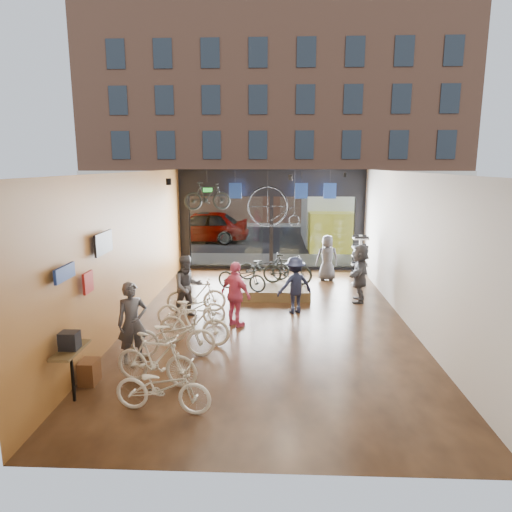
# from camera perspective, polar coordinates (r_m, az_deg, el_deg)

# --- Properties ---
(ground_plane) EXTENTS (7.00, 12.00, 0.04)m
(ground_plane) POSITION_cam_1_polar(r_m,az_deg,el_deg) (12.00, 1.62, -8.13)
(ground_plane) COLOR black
(ground_plane) RESTS_ON ground
(ceiling) EXTENTS (7.00, 12.00, 0.04)m
(ceiling) POSITION_cam_1_polar(r_m,az_deg,el_deg) (11.30, 1.74, 10.54)
(ceiling) COLOR black
(ceiling) RESTS_ON ground
(wall_left) EXTENTS (0.04, 12.00, 3.80)m
(wall_left) POSITION_cam_1_polar(r_m,az_deg,el_deg) (12.06, -15.29, 1.02)
(wall_left) COLOR #AF732E
(wall_left) RESTS_ON ground
(wall_right) EXTENTS (0.04, 12.00, 3.80)m
(wall_right) POSITION_cam_1_polar(r_m,az_deg,el_deg) (11.98, 18.76, 0.75)
(wall_right) COLOR beige
(wall_right) RESTS_ON ground
(wall_back) EXTENTS (7.00, 0.04, 3.80)m
(wall_back) POSITION_cam_1_polar(r_m,az_deg,el_deg) (5.69, 0.87, -10.21)
(wall_back) COLOR beige
(wall_back) RESTS_ON ground
(storefront) EXTENTS (7.00, 0.26, 3.80)m
(storefront) POSITION_cam_1_polar(r_m,az_deg,el_deg) (17.43, 1.94, 4.52)
(storefront) COLOR black
(storefront) RESTS_ON ground
(exit_sign) EXTENTS (0.35, 0.06, 0.18)m
(exit_sign) POSITION_cam_1_polar(r_m,az_deg,el_deg) (17.39, -6.06, 8.26)
(exit_sign) COLOR #198C26
(exit_sign) RESTS_ON storefront
(street_road) EXTENTS (30.00, 18.00, 0.02)m
(street_road) POSITION_cam_1_polar(r_m,az_deg,el_deg) (26.61, 2.08, 2.77)
(street_road) COLOR black
(street_road) RESTS_ON ground
(sidewalk_near) EXTENTS (30.00, 2.40, 0.12)m
(sidewalk_near) POSITION_cam_1_polar(r_m,az_deg,el_deg) (18.92, 1.93, -0.58)
(sidewalk_near) COLOR slate
(sidewalk_near) RESTS_ON ground
(sidewalk_far) EXTENTS (30.00, 2.00, 0.12)m
(sidewalk_far) POSITION_cam_1_polar(r_m,az_deg,el_deg) (30.56, 2.12, 4.03)
(sidewalk_far) COLOR slate
(sidewalk_far) RESTS_ON ground
(opposite_building) EXTENTS (26.00, 5.00, 14.00)m
(opposite_building) POSITION_cam_1_polar(r_m,az_deg,el_deg) (32.94, 2.24, 16.66)
(opposite_building) COLOR brown
(opposite_building) RESTS_ON ground
(street_car) EXTENTS (4.87, 1.96, 1.66)m
(street_car) POSITION_cam_1_polar(r_m,az_deg,el_deg) (23.82, -6.86, 3.72)
(street_car) COLOR gray
(street_car) RESTS_ON street_road
(box_truck) EXTENTS (2.29, 6.88, 2.71)m
(box_truck) POSITION_cam_1_polar(r_m,az_deg,el_deg) (22.61, 9.07, 4.59)
(box_truck) COLOR silver
(box_truck) RESTS_ON street_road
(floor_bike_0) EXTENTS (1.68, 0.76, 0.85)m
(floor_bike_0) POSITION_cam_1_polar(r_m,az_deg,el_deg) (7.88, -11.55, -15.77)
(floor_bike_0) COLOR beige
(floor_bike_0) RESTS_ON ground_plane
(floor_bike_1) EXTENTS (1.69, 0.85, 0.98)m
(floor_bike_1) POSITION_cam_1_polar(r_m,az_deg,el_deg) (8.74, -12.37, -12.50)
(floor_bike_1) COLOR beige
(floor_bike_1) RESTS_ON ground_plane
(floor_bike_2) EXTENTS (1.83, 0.76, 0.94)m
(floor_bike_2) POSITION_cam_1_polar(r_m,az_deg,el_deg) (9.86, -10.38, -9.73)
(floor_bike_2) COLOR beige
(floor_bike_2) RESTS_ON ground_plane
(floor_bike_3) EXTENTS (1.71, 0.74, 1.00)m
(floor_bike_3) POSITION_cam_1_polar(r_m,az_deg,el_deg) (10.39, -7.78, -8.34)
(floor_bike_3) COLOR beige
(floor_bike_3) RESTS_ON ground_plane
(floor_bike_4) EXTENTS (1.76, 0.82, 0.89)m
(floor_bike_4) POSITION_cam_1_polar(r_m,az_deg,el_deg) (11.59, -8.07, -6.52)
(floor_bike_4) COLOR beige
(floor_bike_4) RESTS_ON ground_plane
(floor_bike_5) EXTENTS (1.66, 0.68, 0.97)m
(floor_bike_5) POSITION_cam_1_polar(r_m,az_deg,el_deg) (12.57, -7.48, -4.87)
(floor_bike_5) COLOR beige
(floor_bike_5) RESTS_ON ground_plane
(display_platform) EXTENTS (2.40, 1.80, 0.30)m
(display_platform) POSITION_cam_1_polar(r_m,az_deg,el_deg) (14.27, 1.79, -4.20)
(display_platform) COLOR brown
(display_platform) RESTS_ON ground_plane
(display_bike_left) EXTENTS (1.67, 1.12, 0.83)m
(display_bike_left) POSITION_cam_1_polar(r_m,az_deg,el_deg) (13.54, -1.80, -2.60)
(display_bike_left) COLOR black
(display_bike_left) RESTS_ON display_platform
(display_bike_mid) EXTENTS (1.62, 0.77, 0.94)m
(display_bike_mid) POSITION_cam_1_polar(r_m,az_deg,el_deg) (14.24, 3.94, -1.68)
(display_bike_mid) COLOR black
(display_bike_mid) RESTS_ON display_platform
(display_bike_right) EXTENTS (1.65, 0.58, 0.87)m
(display_bike_right) POSITION_cam_1_polar(r_m,az_deg,el_deg) (14.74, 0.98, -1.35)
(display_bike_right) COLOR black
(display_bike_right) RESTS_ON display_platform
(customer_0) EXTENTS (0.73, 0.64, 1.68)m
(customer_0) POSITION_cam_1_polar(r_m,az_deg,el_deg) (9.65, -15.19, -8.05)
(customer_0) COLOR #3F3F44
(customer_0) RESTS_ON ground_plane
(customer_1) EXTENTS (1.01, 0.94, 1.67)m
(customer_1) POSITION_cam_1_polar(r_m,az_deg,el_deg) (12.10, -8.55, -3.84)
(customer_1) COLOR #3F3F44
(customer_1) RESTS_ON ground_plane
(customer_2) EXTENTS (1.00, 0.93, 1.65)m
(customer_2) POSITION_cam_1_polar(r_m,az_deg,el_deg) (11.33, -2.54, -4.83)
(customer_2) COLOR #CC4C72
(customer_2) RESTS_ON ground_plane
(customer_3) EXTENTS (1.15, 0.93, 1.55)m
(customer_3) POSITION_cam_1_polar(r_m,az_deg,el_deg) (12.41, 4.89, -3.64)
(customer_3) COLOR #161C33
(customer_3) RESTS_ON ground_plane
(customer_4) EXTENTS (0.80, 0.53, 1.60)m
(customer_4) POSITION_cam_1_polar(r_m,az_deg,el_deg) (16.01, 8.89, -0.22)
(customer_4) COLOR #3F3F44
(customer_4) RESTS_ON ground_plane
(customer_5) EXTENTS (0.85, 1.66, 1.72)m
(customer_5) POSITION_cam_1_polar(r_m,az_deg,el_deg) (13.70, 12.81, -2.10)
(customer_5) COLOR #3F3F44
(customer_5) RESTS_ON ground_plane
(sunglasses_rack) EXTENTS (0.54, 0.45, 1.71)m
(sunglasses_rack) POSITION_cam_1_polar(r_m,az_deg,el_deg) (15.45, 12.84, -0.58)
(sunglasses_rack) COLOR white
(sunglasses_rack) RESTS_ON ground_plane
(wall_merch) EXTENTS (0.40, 2.40, 2.60)m
(wall_merch) POSITION_cam_1_polar(r_m,az_deg,el_deg) (8.97, -20.96, -6.84)
(wall_merch) COLOR navy
(wall_merch) RESTS_ON wall_left
(penny_farthing) EXTENTS (1.75, 0.06, 1.40)m
(penny_farthing) POSITION_cam_1_polar(r_m,az_deg,el_deg) (15.90, 2.52, 6.03)
(penny_farthing) COLOR black
(penny_farthing) RESTS_ON ceiling
(hung_bike) EXTENTS (1.64, 0.75, 0.95)m
(hung_bike) POSITION_cam_1_polar(r_m,az_deg,el_deg) (15.71, -6.11, 7.46)
(hung_bike) COLOR black
(hung_bike) RESTS_ON ceiling
(jersey_left) EXTENTS (0.45, 0.03, 0.55)m
(jersey_left) POSITION_cam_1_polar(r_m,az_deg,el_deg) (16.59, -2.61, 8.16)
(jersey_left) COLOR #1E3F99
(jersey_left) RESTS_ON ceiling
(jersey_mid) EXTENTS (0.45, 0.03, 0.55)m
(jersey_mid) POSITION_cam_1_polar(r_m,az_deg,el_deg) (16.56, 5.69, 8.11)
(jersey_mid) COLOR #1E3F99
(jersey_mid) RESTS_ON ceiling
(jersey_right) EXTENTS (0.45, 0.03, 0.55)m
(jersey_right) POSITION_cam_1_polar(r_m,az_deg,el_deg) (16.64, 9.22, 8.03)
(jersey_right) COLOR #1E3F99
(jersey_right) RESTS_ON ceiling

